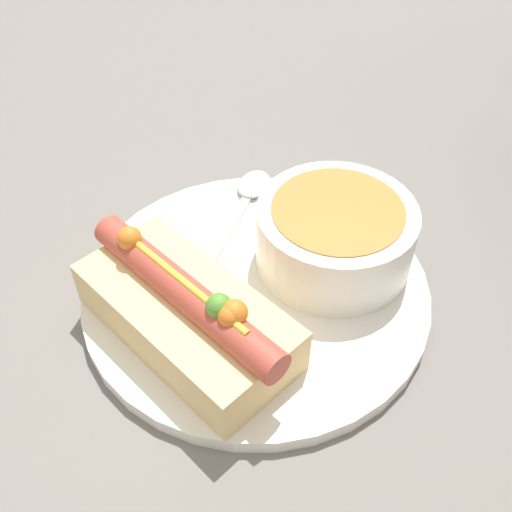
% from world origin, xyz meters
% --- Properties ---
extents(ground_plane, '(4.00, 4.00, 0.00)m').
position_xyz_m(ground_plane, '(0.00, 0.00, 0.00)').
color(ground_plane, slate).
extents(dinner_plate, '(0.26, 0.26, 0.01)m').
position_xyz_m(dinner_plate, '(0.00, 0.00, 0.01)').
color(dinner_plate, white).
rests_on(dinner_plate, ground_plane).
extents(hot_dog, '(0.17, 0.12, 0.06)m').
position_xyz_m(hot_dog, '(0.02, -0.06, 0.04)').
color(hot_dog, '#E5C17F').
rests_on(hot_dog, dinner_plate).
extents(soup_bowl, '(0.12, 0.12, 0.05)m').
position_xyz_m(soup_bowl, '(0.01, 0.06, 0.04)').
color(soup_bowl, silver).
rests_on(soup_bowl, dinner_plate).
extents(spoon, '(0.13, 0.14, 0.01)m').
position_xyz_m(spoon, '(-0.09, 0.03, 0.02)').
color(spoon, '#B7B7BC').
rests_on(spoon, dinner_plate).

